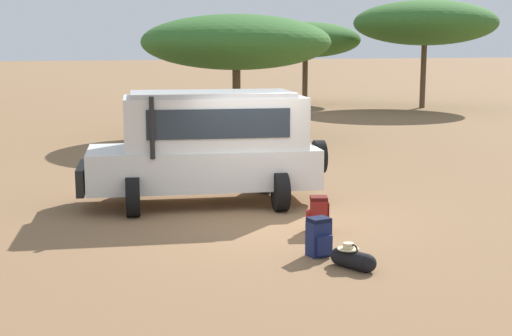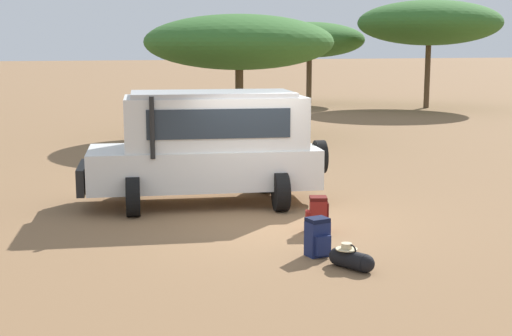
# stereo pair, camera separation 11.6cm
# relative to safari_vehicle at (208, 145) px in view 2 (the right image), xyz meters

# --- Properties ---
(ground_plane) EXTENTS (320.00, 320.00, 0.00)m
(ground_plane) POSITION_rel_safari_vehicle_xyz_m (0.53, -2.17, -1.29)
(ground_plane) COLOR olive
(safari_vehicle) EXTENTS (5.48, 3.36, 2.44)m
(safari_vehicle) POSITION_rel_safari_vehicle_xyz_m (0.00, 0.00, 0.00)
(safari_vehicle) COLOR silver
(safari_vehicle) RESTS_ON ground_plane
(backpack_beside_front_wheel) EXTENTS (0.46, 0.40, 0.66)m
(backpack_beside_front_wheel) POSITION_rel_safari_vehicle_xyz_m (1.15, -3.05, -0.97)
(backpack_beside_front_wheel) COLOR maroon
(backpack_beside_front_wheel) RESTS_ON ground_plane
(backpack_cluster_center) EXTENTS (0.38, 0.41, 0.64)m
(backpack_cluster_center) POSITION_rel_safari_vehicle_xyz_m (0.48, -4.46, -0.98)
(backpack_cluster_center) COLOR navy
(backpack_cluster_center) RESTS_ON ground_plane
(duffel_bag_low_black_case) EXTENTS (0.50, 0.77, 0.39)m
(duffel_bag_low_black_case) POSITION_rel_safari_vehicle_xyz_m (0.67, -5.25, -1.14)
(duffel_bag_low_black_case) COLOR black
(duffel_bag_low_black_case) RESTS_ON ground_plane
(acacia_tree_right_mid) EXTENTS (7.02, 6.95, 4.56)m
(acacia_tree_right_mid) POSITION_rel_safari_vehicle_xyz_m (4.46, 10.56, 2.24)
(acacia_tree_right_mid) COLOR brown
(acacia_tree_right_mid) RESTS_ON ground_plane
(acacia_tree_far_right) EXTENTS (6.66, 5.98, 4.80)m
(acacia_tree_far_right) POSITION_rel_safari_vehicle_xyz_m (13.69, 24.11, 2.46)
(acacia_tree_far_right) COLOR brown
(acacia_tree_far_right) RESTS_ON ground_plane
(acacia_tree_distant_right) EXTENTS (7.90, 7.59, 5.87)m
(acacia_tree_distant_right) POSITION_rel_safari_vehicle_xyz_m (18.53, 19.05, 3.35)
(acacia_tree_distant_right) COLOR brown
(acacia_tree_distant_right) RESTS_ON ground_plane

